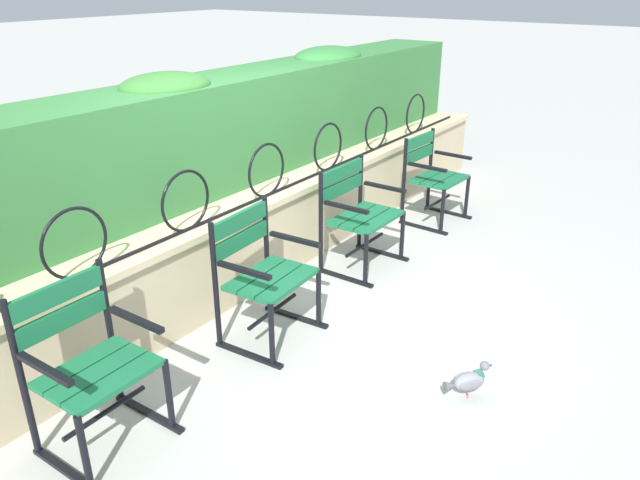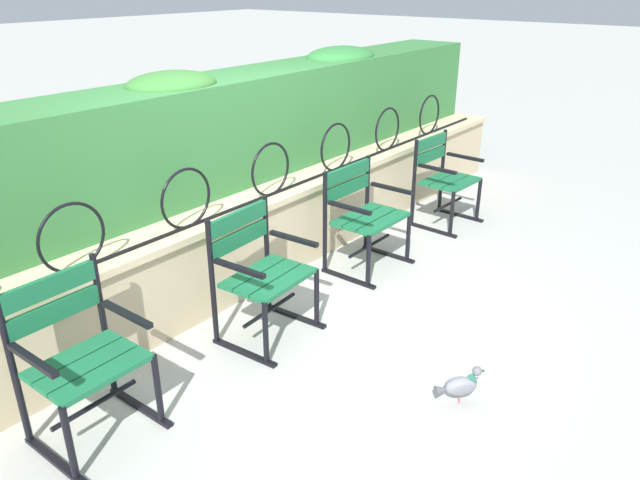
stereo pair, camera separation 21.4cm
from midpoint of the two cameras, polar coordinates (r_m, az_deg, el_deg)
name	(u,v)px [view 1 (the left image)]	position (r m, az deg, el deg)	size (l,w,h in m)	color
ground_plane	(325,310)	(4.49, -0.94, -6.58)	(60.00, 60.00, 0.00)	#ADADA8
stone_wall	(245,243)	(4.76, -8.32, -0.28)	(7.79, 0.41, 0.69)	#C6B289
iron_arch_fence	(232,187)	(4.40, -9.65, 4.92)	(7.25, 0.02, 0.42)	black
hedge_row	(191,135)	(4.85, -13.28, 9.58)	(7.64, 0.65, 0.94)	#387A3D
park_chair_leftmost	(88,363)	(3.36, -22.70, -10.65)	(0.57, 0.52, 0.90)	#19663D
park_chair_centre_left	(262,272)	(4.02, -7.00, -3.05)	(0.62, 0.55, 0.88)	#19663D
park_chair_centre_right	(358,213)	(4.99, 2.35, 2.58)	(0.64, 0.53, 0.86)	#19663D
park_chair_rightmost	(432,176)	(6.04, 9.50, 5.99)	(0.59, 0.55, 0.85)	#19663D
pigeon_near_chairs	(469,381)	(3.67, 12.13, -12.82)	(0.25, 0.22, 0.22)	gray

